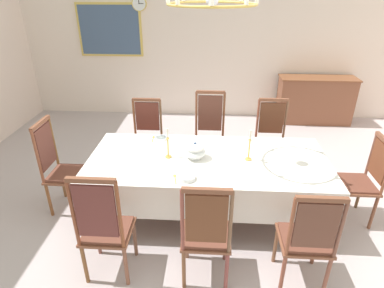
{
  "coord_description": "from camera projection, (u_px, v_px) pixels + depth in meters",
  "views": [
    {
      "loc": [
        0.02,
        -3.13,
        2.51
      ],
      "look_at": [
        -0.18,
        0.01,
        0.93
      ],
      "focal_mm": 30.1,
      "sensor_mm": 36.0,
      "label": 1
    }
  ],
  "objects": [
    {
      "name": "ground",
      "position": [
        207.0,
        214.0,
        3.93
      ],
      "size": [
        7.31,
        6.56,
        0.04
      ],
      "primitive_type": "cube",
      "color": "#B5A8AA"
    },
    {
      "name": "back_wall",
      "position": [
        212.0,
        40.0,
        6.2
      ],
      "size": [
        7.31,
        0.08,
        3.03
      ],
      "primitive_type": "cube",
      "color": "silver",
      "rests_on": "ground"
    },
    {
      "name": "dining_table",
      "position": [
        208.0,
        164.0,
        3.65
      ],
      "size": [
        2.67,
        1.18,
        0.74
      ],
      "color": "brown",
      "rests_on": "ground"
    },
    {
      "name": "tablecloth",
      "position": [
        208.0,
        166.0,
        3.66
      ],
      "size": [
        2.69,
        1.2,
        0.4
      ],
      "color": "white",
      "rests_on": "dining_table"
    },
    {
      "name": "chair_south_a",
      "position": [
        104.0,
        226.0,
        2.85
      ],
      "size": [
        0.44,
        0.42,
        1.16
      ],
      "color": "brown",
      "rests_on": "ground"
    },
    {
      "name": "chair_north_a",
      "position": [
        147.0,
        135.0,
        4.64
      ],
      "size": [
        0.44,
        0.42,
        1.05
      ],
      "rotation": [
        0.0,
        0.0,
        3.14
      ],
      "color": "brown",
      "rests_on": "ground"
    },
    {
      "name": "chair_south_b",
      "position": [
        206.0,
        232.0,
        2.81
      ],
      "size": [
        0.44,
        0.42,
        1.11
      ],
      "color": "brown",
      "rests_on": "ground"
    },
    {
      "name": "chair_north_b",
      "position": [
        209.0,
        134.0,
        4.57
      ],
      "size": [
        0.44,
        0.42,
        1.18
      ],
      "rotation": [
        0.0,
        0.0,
        3.14
      ],
      "color": "brown",
      "rests_on": "ground"
    },
    {
      "name": "chair_south_c",
      "position": [
        307.0,
        238.0,
        2.77
      ],
      "size": [
        0.44,
        0.42,
        1.07
      ],
      "color": "brown",
      "rests_on": "ground"
    },
    {
      "name": "chair_north_c",
      "position": [
        271.0,
        137.0,
        4.54
      ],
      "size": [
        0.44,
        0.42,
        1.09
      ],
      "rotation": [
        0.0,
        0.0,
        3.14
      ],
      "color": "brown",
      "rests_on": "ground"
    },
    {
      "name": "chair_head_west",
      "position": [
        60.0,
        166.0,
        3.79
      ],
      "size": [
        0.42,
        0.44,
        1.14
      ],
      "rotation": [
        0.0,
        0.0,
        -1.57
      ],
      "color": "brown",
      "rests_on": "ground"
    },
    {
      "name": "chair_head_east",
      "position": [
        362.0,
        179.0,
        3.61
      ],
      "size": [
        0.42,
        0.44,
        1.04
      ],
      "rotation": [
        0.0,
        0.0,
        1.57
      ],
      "color": "brown",
      "rests_on": "ground"
    },
    {
      "name": "soup_tureen",
      "position": [
        195.0,
        151.0,
        3.58
      ],
      "size": [
        0.24,
        0.24,
        0.2
      ],
      "color": "white",
      "rests_on": "tablecloth"
    },
    {
      "name": "candlestick_west",
      "position": [
        168.0,
        146.0,
        3.57
      ],
      "size": [
        0.07,
        0.07,
        0.36
      ],
      "color": "gold",
      "rests_on": "tablecloth"
    },
    {
      "name": "candlestick_east",
      "position": [
        249.0,
        148.0,
        3.52
      ],
      "size": [
        0.07,
        0.07,
        0.36
      ],
      "color": "gold",
      "rests_on": "tablecloth"
    },
    {
      "name": "bowl_near_left",
      "position": [
        187.0,
        177.0,
        3.22
      ],
      "size": [
        0.18,
        0.18,
        0.04
      ],
      "color": "white",
      "rests_on": "tablecloth"
    },
    {
      "name": "bowl_near_right",
      "position": [
        161.0,
        138.0,
        4.05
      ],
      "size": [
        0.15,
        0.15,
        0.03
      ],
      "color": "white",
      "rests_on": "tablecloth"
    },
    {
      "name": "spoon_primary",
      "position": [
        175.0,
        177.0,
        3.26
      ],
      "size": [
        0.05,
        0.18,
        0.01
      ],
      "rotation": [
        0.0,
        0.0,
        0.19
      ],
      "color": "gold",
      "rests_on": "tablecloth"
    },
    {
      "name": "spoon_secondary",
      "position": [
        153.0,
        138.0,
        4.08
      ],
      "size": [
        0.03,
        0.18,
        0.01
      ],
      "rotation": [
        0.0,
        0.0,
        0.04
      ],
      "color": "gold",
      "rests_on": "tablecloth"
    },
    {
      "name": "sideboard",
      "position": [
        315.0,
        100.0,
        6.28
      ],
      "size": [
        1.44,
        0.48,
        0.9
      ],
      "rotation": [
        0.0,
        0.0,
        3.14
      ],
      "color": "brown",
      "rests_on": "ground"
    },
    {
      "name": "mounted_clock",
      "position": [
        139.0,
        3.0,
        5.92
      ],
      "size": [
        0.27,
        0.06,
        0.27
      ],
      "color": "#D1B251"
    },
    {
      "name": "framed_painting",
      "position": [
        110.0,
        30.0,
        6.17
      ],
      "size": [
        1.23,
        0.05,
        0.98
      ],
      "color": "#D1B251"
    },
    {
      "name": "chandelier",
      "position": [
        212.0,
        3.0,
        2.89
      ],
      "size": [
        0.83,
        0.83,
        0.66
      ],
      "color": "gold"
    }
  ]
}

